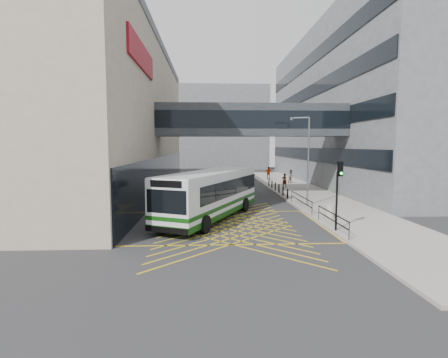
{
  "coord_description": "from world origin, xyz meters",
  "views": [
    {
      "loc": [
        -1.22,
        -22.05,
        5.11
      ],
      "look_at": [
        0.0,
        4.0,
        2.6
      ],
      "focal_mm": 28.0,
      "sensor_mm": 36.0,
      "label": 1
    }
  ],
  "objects": [
    {
      "name": "pavement",
      "position": [
        9.0,
        15.0,
        0.08
      ],
      "size": [
        6.0,
        54.0,
        0.16
      ],
      "primitive_type": "cube",
      "color": "#A39E95",
      "rests_on": "ground"
    },
    {
      "name": "litter_bin",
      "position": [
        7.05,
        0.96,
        0.65
      ],
      "size": [
        0.57,
        0.57,
        0.98
      ],
      "primitive_type": "cylinder",
      "color": "#ADA89E",
      "rests_on": "pavement"
    },
    {
      "name": "car_silver",
      "position": [
        0.84,
        21.09,
        0.75
      ],
      "size": [
        2.41,
        4.98,
        1.5
      ],
      "primitive_type": "imported",
      "rotation": [
        0.0,
        0.0,
        3.22
      ],
      "color": "#9CA0A4",
      "rests_on": "ground"
    },
    {
      "name": "bus",
      "position": [
        -0.95,
        2.11,
        1.79
      ],
      "size": [
        7.43,
        11.94,
        3.34
      ],
      "rotation": [
        0.0,
        0.0,
        -0.43
      ],
      "color": "silver",
      "rests_on": "ground"
    },
    {
      "name": "building_right",
      "position": [
        23.98,
        24.0,
        10.0
      ],
      "size": [
        24.09,
        44.0,
        20.0
      ],
      "color": "slate",
      "rests_on": "ground"
    },
    {
      "name": "bollards",
      "position": [
        6.25,
        15.0,
        0.61
      ],
      "size": [
        0.14,
        10.14,
        0.9
      ],
      "color": "black",
      "rests_on": "pavement"
    },
    {
      "name": "traffic_light",
      "position": [
        6.29,
        -2.46,
        2.8
      ],
      "size": [
        0.33,
        0.48,
        4.05
      ],
      "rotation": [
        0.0,
        0.0,
        0.33
      ],
      "color": "black",
      "rests_on": "pavement"
    },
    {
      "name": "building_whsmith",
      "position": [
        -17.98,
        16.0,
        8.0
      ],
      "size": [
        24.17,
        42.0,
        16.0
      ],
      "color": "#B5A68B",
      "rests_on": "ground"
    },
    {
      "name": "pedestrian_c",
      "position": [
        7.78,
        29.09,
        1.07
      ],
      "size": [
        1.08,
        0.53,
        1.81
      ],
      "primitive_type": "imported",
      "rotation": [
        0.0,
        0.0,
        3.16
      ],
      "color": "gray",
      "rests_on": "pavement"
    },
    {
      "name": "box_junction",
      "position": [
        0.0,
        0.0,
        0.0
      ],
      "size": [
        12.0,
        9.0,
        0.01
      ],
      "color": "gold",
      "rests_on": "ground"
    },
    {
      "name": "ground",
      "position": [
        0.0,
        0.0,
        0.0
      ],
      "size": [
        120.0,
        120.0,
        0.0
      ],
      "primitive_type": "plane",
      "color": "#333335"
    },
    {
      "name": "skybridge",
      "position": [
        3.0,
        12.0,
        7.5
      ],
      "size": [
        20.0,
        4.1,
        3.0
      ],
      "color": "#30353B",
      "rests_on": "ground"
    },
    {
      "name": "kerb_railings",
      "position": [
        6.15,
        1.78,
        0.88
      ],
      "size": [
        0.05,
        12.54,
        1.0
      ],
      "color": "black",
      "rests_on": "pavement"
    },
    {
      "name": "street_lamp",
      "position": [
        6.91,
        6.37,
        4.3
      ],
      "size": [
        1.59,
        0.81,
        7.27
      ],
      "rotation": [
        0.0,
        0.0,
        -0.39
      ],
      "color": "slate",
      "rests_on": "pavement"
    },
    {
      "name": "pedestrian_a",
      "position": [
        7.82,
        18.53,
        0.98
      ],
      "size": [
        0.75,
        0.61,
        1.65
      ],
      "primitive_type": "imported",
      "rotation": [
        0.0,
        0.0,
        3.38
      ],
      "color": "gray",
      "rests_on": "pavement"
    },
    {
      "name": "pedestrian_b",
      "position": [
        9.82,
        23.55,
        1.01
      ],
      "size": [
        0.96,
        0.82,
        1.7
      ],
      "primitive_type": "imported",
      "rotation": [
        0.0,
        0.0,
        0.5
      ],
      "color": "gray",
      "rests_on": "pavement"
    },
    {
      "name": "car_white",
      "position": [
        -2.75,
        4.28,
        0.67
      ],
      "size": [
        2.01,
        4.32,
        1.34
      ],
      "primitive_type": "imported",
      "rotation": [
        0.0,
        0.0,
        3.07
      ],
      "color": "silver",
      "rests_on": "ground"
    },
    {
      "name": "building_far",
      "position": [
        -2.0,
        60.0,
        9.0
      ],
      "size": [
        28.0,
        16.0,
        18.0
      ],
      "primitive_type": "cube",
      "color": "slate",
      "rests_on": "ground"
    },
    {
      "name": "car_dark",
      "position": [
        -0.48,
        13.64,
        0.68
      ],
      "size": [
        2.27,
        4.51,
        1.35
      ],
      "primitive_type": "imported",
      "rotation": [
        0.0,
        0.0,
        3.0
      ],
      "color": "black",
      "rests_on": "ground"
    }
  ]
}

